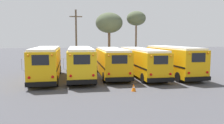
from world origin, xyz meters
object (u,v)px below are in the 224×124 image
Objects in this scene: bare_tree_1 at (109,23)px; school_bus_4 at (173,60)px; utility_pole at (76,37)px; school_bus_1 at (80,61)px; school_bus_0 at (47,62)px; school_bus_3 at (141,61)px; school_bus_2 at (111,61)px; traffic_cone at (134,88)px; bare_tree_0 at (136,19)px.

school_bus_4 is at bearing -63.42° from bare_tree_1.
school_bus_1 is at bearing -88.88° from utility_pole.
school_bus_3 is at bearing 4.04° from school_bus_0.
school_bus_1 is at bearing -170.86° from school_bus_2.
school_bus_3 is 1.39× the size of bare_tree_1.
school_bus_1 is 1.04× the size of school_bus_4.
school_bus_2 is 10.57m from bare_tree_1.
school_bus_1 is 7.62m from traffic_cone.
traffic_cone is (-0.90, -16.38, -6.02)m from bare_tree_1.
bare_tree_1 reaches higher than school_bus_4.
bare_tree_0 reaches higher than school_bus_3.
school_bus_3 is 3.39m from school_bus_4.
utility_pole reaches higher than school_bus_0.
utility_pole is 17.15m from traffic_cone.
bare_tree_0 is at bearing 48.24° from school_bus_1.
traffic_cone is at bearing -41.40° from school_bus_0.
utility_pole reaches higher than bare_tree_1.
school_bus_4 is at bearing -84.15° from bare_tree_0.
school_bus_3 is 11.07m from bare_tree_0.
school_bus_2 is 1.16× the size of utility_pole.
bare_tree_0 is at bearing 95.85° from school_bus_4.
bare_tree_1 is (7.93, 10.18, 4.60)m from school_bus_0.
school_bus_0 is 13.70m from bare_tree_1.
utility_pole reaches higher than school_bus_4.
traffic_cone is (0.48, -7.00, -1.34)m from school_bus_2.
school_bus_1 is 1.22× the size of bare_tree_0.
utility_pole is 9.37m from bare_tree_0.
bare_tree_0 is at bearing 0.63° from utility_pole.
school_bus_2 reaches higher than school_bus_3.
bare_tree_0 reaches higher than school_bus_0.
school_bus_2 is 7.15m from traffic_cone.
traffic_cone is (7.04, -6.20, -1.42)m from school_bus_0.
school_bus_4 is 11.60m from bare_tree_0.
school_bus_0 reaches higher than traffic_cone.
traffic_cone is (-5.02, -16.31, -6.70)m from bare_tree_0.
school_bus_2 is 0.87× the size of school_bus_3.
bare_tree_1 is at bearing 178.99° from bare_tree_0.
school_bus_1 is 11.87m from bare_tree_1.
bare_tree_1 is (1.38, 9.37, 4.69)m from school_bus_2.
traffic_cone is (-2.79, -6.90, -1.32)m from school_bus_3.
school_bus_0 is at bearing 179.26° from school_bus_4.
bare_tree_1 reaches higher than school_bus_3.
bare_tree_0 reaches higher than school_bus_1.
school_bus_3 is (6.55, 0.42, -0.10)m from school_bus_1.
school_bus_4 is at bearing -2.57° from school_bus_1.
school_bus_4 is (3.28, -0.86, 0.11)m from school_bus_3.
school_bus_1 is 3.32m from school_bus_2.
utility_pole reaches higher than school_bus_2.
school_bus_3 is (3.28, -0.11, -0.02)m from school_bus_2.
school_bus_2 is 1.20× the size of bare_tree_1.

